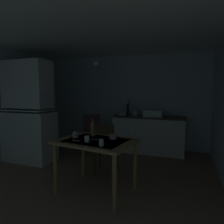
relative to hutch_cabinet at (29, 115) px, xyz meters
The scene contains 21 objects.
ground_plane 1.83m from the hutch_cabinet, ahead, with size 5.18×5.18×0.00m, color #87634E.
wall_back 2.40m from the hutch_cabinet, 49.39° to the left, with size 4.28×0.10×2.37m, color silver.
wall_left 0.63m from the hutch_cabinet, behind, with size 0.10×3.67×2.37m, color silver.
ceiling_slab 2.12m from the hutch_cabinet, ahead, with size 4.28×3.67×0.10m, color white.
hutch_cabinet is the anchor object (origin of this frame).
counter_cabinet 2.73m from the hutch_cabinet, 32.63° to the left, with size 1.69×0.64×0.86m.
sink_basin 2.77m from the hutch_cabinet, 31.42° to the left, with size 0.44×0.34×0.15m.
hand_pump 2.28m from the hutch_cabinet, 40.76° to the left, with size 0.05×0.27×0.39m.
mixing_bowl_counter 2.13m from the hutch_cabinet, 40.85° to the left, with size 0.22×0.22×0.09m, color tan.
stoneware_crock 2.40m from the hutch_cabinet, 36.69° to the left, with size 0.14×0.14×0.13m, color beige.
dining_table 2.01m from the hutch_cabinet, 21.76° to the right, with size 1.19×0.94×0.77m.
chair_far_side 1.82m from the hutch_cabinet, ahead, with size 0.43×0.43×0.91m.
chair_by_counter 1.39m from the hutch_cabinet, 37.14° to the left, with size 0.55×0.55×0.95m.
serving_bowl_wide 2.14m from the hutch_cabinet, 15.68° to the right, with size 0.11×0.11×0.06m, color tan.
mug_tall 1.65m from the hutch_cabinet, 25.02° to the right, with size 0.09×0.09×0.09m, color tan.
mug_dark 1.98m from the hutch_cabinet, 25.94° to the right, with size 0.07×0.07×0.08m, color white.
teacup_cream 2.28m from the hutch_cabinet, 26.06° to the right, with size 0.06×0.06×0.09m, color #ADD1C1.
glass_bottle 1.77m from the hutch_cabinet, 16.71° to the right, with size 0.07×0.07×0.28m.
table_knife 1.96m from the hutch_cabinet, 21.31° to the right, with size 0.20×0.02×0.01m, color silver.
teaspoon_near_bowl 1.82m from the hutch_cabinet, 28.18° to the right, with size 0.12×0.02×0.01m, color beige.
pendant_bulb 1.81m from the hutch_cabinet, ahead, with size 0.08×0.08×0.08m, color #F9EFCC.
Camera 1 is at (1.44, -3.27, 1.47)m, focal length 31.95 mm.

